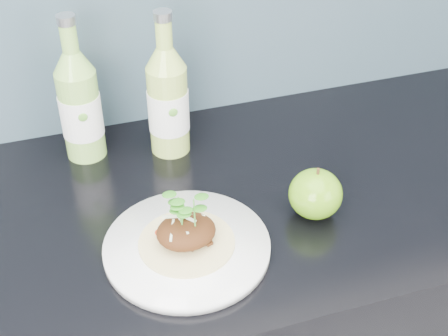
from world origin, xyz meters
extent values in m
cylinder|color=white|center=(-0.01, 1.58, 0.91)|extent=(0.28, 0.28, 0.02)
cylinder|color=tan|center=(-0.01, 1.58, 0.92)|extent=(0.15, 0.15, 0.00)
ellipsoid|color=#4C260E|center=(-0.01, 1.58, 0.94)|extent=(0.09, 0.08, 0.04)
ellipsoid|color=#3D820E|center=(0.21, 1.60, 0.94)|extent=(0.10, 0.10, 0.08)
cylinder|color=#472D14|center=(0.21, 1.60, 0.99)|extent=(0.01, 0.00, 0.01)
cylinder|color=#83BA4D|center=(-0.12, 1.89, 0.99)|extent=(0.09, 0.09, 0.17)
cone|color=#83BA4D|center=(-0.12, 1.89, 1.09)|extent=(0.07, 0.07, 0.04)
cylinder|color=#83BA4D|center=(-0.12, 1.89, 1.14)|extent=(0.03, 0.03, 0.05)
cylinder|color=silver|center=(-0.12, 1.89, 1.17)|extent=(0.03, 0.03, 0.02)
cylinder|color=white|center=(-0.12, 1.89, 0.99)|extent=(0.09, 0.09, 0.08)
ellipsoid|color=#59A533|center=(-0.12, 1.86, 1.00)|extent=(0.02, 0.00, 0.02)
cylinder|color=#A3C250|center=(0.03, 1.86, 0.99)|extent=(0.09, 0.09, 0.17)
cone|color=#A3C250|center=(0.03, 1.86, 1.09)|extent=(0.07, 0.07, 0.04)
cylinder|color=#A3C250|center=(0.03, 1.86, 1.14)|extent=(0.03, 0.03, 0.05)
cylinder|color=silver|center=(0.03, 1.86, 1.17)|extent=(0.03, 0.03, 0.02)
cylinder|color=white|center=(0.03, 1.86, 0.99)|extent=(0.09, 0.09, 0.08)
ellipsoid|color=#59A533|center=(0.03, 1.82, 1.00)|extent=(0.02, 0.00, 0.02)
camera|label=1|loc=(-0.17, 0.90, 1.59)|focal=50.00mm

